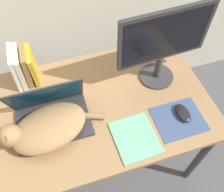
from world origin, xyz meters
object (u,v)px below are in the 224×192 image
(book_row, at_px, (24,67))
(cat, at_px, (46,128))
(external_monitor, at_px, (164,43))
(computer_mouse, at_px, (183,113))
(laptop, at_px, (52,114))
(notepad, at_px, (135,137))

(book_row, bearing_deg, cat, -82.23)
(cat, xyz_separation_m, external_monitor, (0.65, 0.18, 0.20))
(cat, bearing_deg, computer_mouse, -8.43)
(laptop, xyz_separation_m, book_row, (-0.09, 0.31, 0.05))
(book_row, xyz_separation_m, notepad, (0.45, -0.53, -0.10))
(laptop, bearing_deg, external_monitor, 9.52)
(cat, height_order, computer_mouse, cat)
(laptop, height_order, computer_mouse, laptop)
(external_monitor, xyz_separation_m, notepad, (-0.25, -0.32, -0.25))
(cat, height_order, external_monitor, external_monitor)
(cat, height_order, notepad, cat)
(laptop, distance_m, cat, 0.08)
(notepad, bearing_deg, book_row, 130.26)
(book_row, bearing_deg, external_monitor, -16.30)
(computer_mouse, height_order, book_row, book_row)
(computer_mouse, bearing_deg, laptop, 164.74)
(external_monitor, bearing_deg, cat, -164.84)
(laptop, xyz_separation_m, cat, (-0.04, -0.07, 0.01))
(laptop, relative_size, computer_mouse, 3.15)
(laptop, relative_size, external_monitor, 0.74)
(cat, relative_size, notepad, 2.08)
(book_row, height_order, notepad, book_row)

